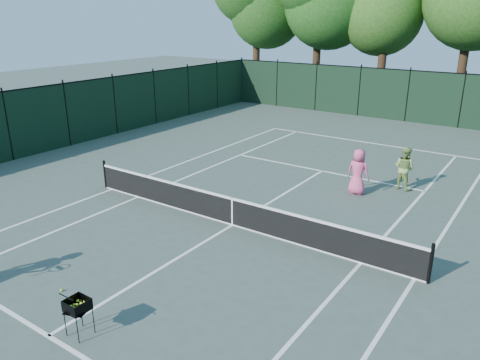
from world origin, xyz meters
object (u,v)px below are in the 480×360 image
Objects in this scene: player_green at (404,168)px; player_pink at (358,172)px; loose_ball_midcourt at (61,290)px; ball_hopper at (77,305)px.

player_pink is at bearing 68.16° from player_green.
player_green is 23.70× the size of loose_ball_midcourt.
player_pink is at bearing 61.87° from ball_hopper.
player_green is 1.97× the size of ball_hopper.
player_green is (1.21, 1.46, -0.03)m from player_pink.
player_pink is 1.03× the size of player_green.
player_pink reaches higher than loose_ball_midcourt.
player_green reaches higher than ball_hopper.
player_pink is 1.90m from player_green.
player_pink is 10.55m from loose_ball_midcourt.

